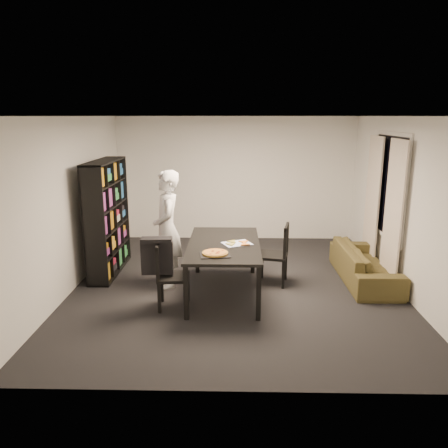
{
  "coord_description": "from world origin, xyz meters",
  "views": [
    {
      "loc": [
        -0.04,
        -6.47,
        2.6
      ],
      "look_at": [
        -0.18,
        -0.22,
        1.05
      ],
      "focal_mm": 35.0,
      "sensor_mm": 36.0,
      "label": 1
    }
  ],
  "objects_px": {
    "chair_right": "(279,250)",
    "person": "(167,229)",
    "baking_tray": "(215,255)",
    "pepperoni_pizza": "(215,253)",
    "dining_table": "(224,248)",
    "sofa": "(365,264)",
    "chair_left": "(167,271)",
    "bookshelf": "(107,217)"
  },
  "relations": [
    {
      "from": "bookshelf",
      "to": "person",
      "type": "bearing_deg",
      "value": -28.61
    },
    {
      "from": "bookshelf",
      "to": "chair_right",
      "type": "relative_size",
      "value": 1.96
    },
    {
      "from": "bookshelf",
      "to": "baking_tray",
      "type": "distance_m",
      "value": 2.39
    },
    {
      "from": "person",
      "to": "chair_left",
      "type": "bearing_deg",
      "value": -5.18
    },
    {
      "from": "chair_right",
      "to": "chair_left",
      "type": "bearing_deg",
      "value": -48.26
    },
    {
      "from": "baking_tray",
      "to": "pepperoni_pizza",
      "type": "xyz_separation_m",
      "value": [
        0.0,
        0.01,
        0.02
      ]
    },
    {
      "from": "chair_left",
      "to": "chair_right",
      "type": "relative_size",
      "value": 0.97
    },
    {
      "from": "dining_table",
      "to": "chair_left",
      "type": "height_order",
      "value": "chair_left"
    },
    {
      "from": "bookshelf",
      "to": "baking_tray",
      "type": "height_order",
      "value": "bookshelf"
    },
    {
      "from": "baking_tray",
      "to": "sofa",
      "type": "bearing_deg",
      "value": 25.8
    },
    {
      "from": "bookshelf",
      "to": "pepperoni_pizza",
      "type": "height_order",
      "value": "bookshelf"
    },
    {
      "from": "chair_right",
      "to": "baking_tray",
      "type": "bearing_deg",
      "value": -32.56
    },
    {
      "from": "chair_left",
      "to": "baking_tray",
      "type": "height_order",
      "value": "chair_left"
    },
    {
      "from": "baking_tray",
      "to": "pepperoni_pizza",
      "type": "relative_size",
      "value": 1.14
    },
    {
      "from": "chair_left",
      "to": "chair_right",
      "type": "xyz_separation_m",
      "value": [
        1.62,
        0.93,
        0.02
      ]
    },
    {
      "from": "chair_right",
      "to": "person",
      "type": "xyz_separation_m",
      "value": [
        -1.73,
        -0.09,
        0.36
      ]
    },
    {
      "from": "chair_right",
      "to": "baking_tray",
      "type": "distance_m",
      "value": 1.39
    },
    {
      "from": "bookshelf",
      "to": "pepperoni_pizza",
      "type": "bearing_deg",
      "value": -38.14
    },
    {
      "from": "dining_table",
      "to": "sofa",
      "type": "relative_size",
      "value": 1.0
    },
    {
      "from": "dining_table",
      "to": "sofa",
      "type": "xyz_separation_m",
      "value": [
        2.27,
        0.59,
        -0.44
      ]
    },
    {
      "from": "chair_left",
      "to": "bookshelf",
      "type": "bearing_deg",
      "value": 36.16
    },
    {
      "from": "bookshelf",
      "to": "person",
      "type": "relative_size",
      "value": 1.05
    },
    {
      "from": "chair_left",
      "to": "baking_tray",
      "type": "xyz_separation_m",
      "value": [
        0.66,
        -0.05,
        0.26
      ]
    },
    {
      "from": "chair_right",
      "to": "person",
      "type": "bearing_deg",
      "value": -74.98
    },
    {
      "from": "chair_right",
      "to": "pepperoni_pizza",
      "type": "xyz_separation_m",
      "value": [
        -0.96,
        -0.96,
        0.26
      ]
    },
    {
      "from": "bookshelf",
      "to": "baking_tray",
      "type": "xyz_separation_m",
      "value": [
        1.87,
        -1.48,
        -0.16
      ]
    },
    {
      "from": "bookshelf",
      "to": "chair_right",
      "type": "bearing_deg",
      "value": -10.14
    },
    {
      "from": "dining_table",
      "to": "person",
      "type": "distance_m",
      "value": 0.96
    },
    {
      "from": "pepperoni_pizza",
      "to": "sofa",
      "type": "xyz_separation_m",
      "value": [
        2.38,
        1.14,
        -0.53
      ]
    },
    {
      "from": "baking_tray",
      "to": "sofa",
      "type": "relative_size",
      "value": 0.21
    },
    {
      "from": "bookshelf",
      "to": "sofa",
      "type": "distance_m",
      "value": 4.31
    },
    {
      "from": "sofa",
      "to": "chair_left",
      "type": "bearing_deg",
      "value": 109.92
    },
    {
      "from": "sofa",
      "to": "baking_tray",
      "type": "bearing_deg",
      "value": 115.8
    },
    {
      "from": "dining_table",
      "to": "pepperoni_pizza",
      "type": "xyz_separation_m",
      "value": [
        -0.1,
        -0.55,
        0.1
      ]
    },
    {
      "from": "bookshelf",
      "to": "sofa",
      "type": "bearing_deg",
      "value": -4.46
    },
    {
      "from": "chair_left",
      "to": "chair_right",
      "type": "height_order",
      "value": "chair_right"
    },
    {
      "from": "chair_right",
      "to": "pepperoni_pizza",
      "type": "relative_size",
      "value": 2.77
    },
    {
      "from": "dining_table",
      "to": "baking_tray",
      "type": "height_order",
      "value": "baking_tray"
    },
    {
      "from": "sofa",
      "to": "dining_table",
      "type": "bearing_deg",
      "value": 104.49
    },
    {
      "from": "dining_table",
      "to": "chair_left",
      "type": "distance_m",
      "value": 0.95
    },
    {
      "from": "bookshelf",
      "to": "sofa",
      "type": "xyz_separation_m",
      "value": [
        4.25,
        -0.33,
        -0.68
      ]
    },
    {
      "from": "chair_left",
      "to": "sofa",
      "type": "relative_size",
      "value": 0.5
    }
  ]
}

